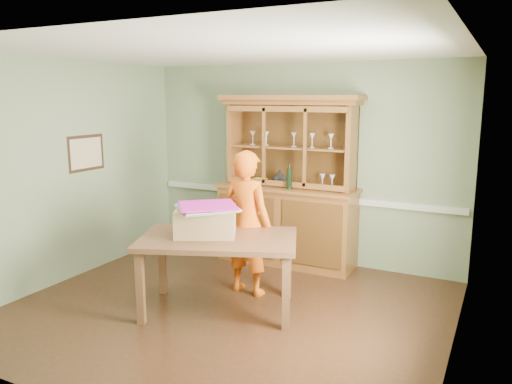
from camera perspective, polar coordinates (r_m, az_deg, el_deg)
The scene contains 14 objects.
floor at distance 5.54m, azimuth -3.29°, elevation -13.24°, with size 4.50×4.50×0.00m, color #452616.
ceiling at distance 5.07m, azimuth -3.63°, elevation 15.83°, with size 4.50×4.50×0.00m, color white.
wall_back at distance 6.91m, azimuth 4.97°, elevation 3.27°, with size 4.50×4.50×0.00m, color gray.
wall_left at distance 6.55m, azimuth -20.69°, elevation 2.19°, with size 4.00×4.00×0.00m, color gray.
wall_right at distance 4.46m, azimuth 22.36°, elevation -1.75°, with size 4.00×4.00×0.00m, color gray.
wall_front at distance 3.60m, azimuth -19.82°, elevation -4.46°, with size 4.50×4.50×0.00m, color gray.
chair_rail at distance 6.96m, azimuth 4.83°, elevation -0.42°, with size 4.41×0.05×0.08m, color silver.
framed_map at distance 6.72m, azimuth -18.81°, elevation 4.23°, with size 0.03×0.60×0.46m.
window_panel at distance 4.14m, azimuth 21.87°, elevation -0.52°, with size 0.03×0.96×1.36m.
china_hutch at distance 6.79m, azimuth 3.64°, elevation -1.57°, with size 1.94×0.64×2.28m.
dining_table at distance 5.29m, azimuth -4.33°, elevation -6.12°, with size 1.87×1.51×0.81m.
cardboard_box at distance 5.32m, azimuth -5.76°, elevation -3.35°, with size 0.62×0.50×0.29m, color #9C7C50.
kite_stack at distance 5.24m, azimuth -5.65°, elevation -1.69°, with size 0.81×0.81×0.04m.
person at distance 5.72m, azimuth -1.02°, elevation -3.53°, with size 0.61×0.40×1.67m, color #DB580D.
Camera 1 is at (2.56, -4.35, 2.26)m, focal length 35.00 mm.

